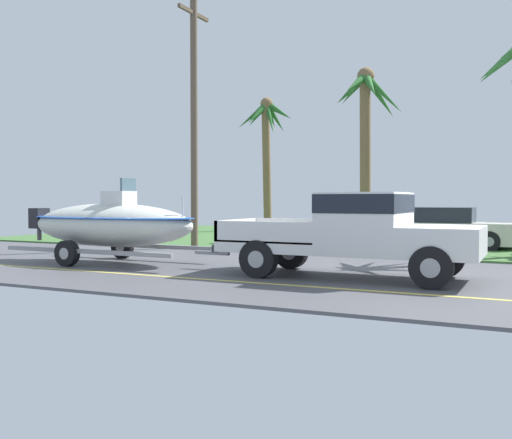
% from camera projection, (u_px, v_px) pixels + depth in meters
% --- Properties ---
extents(ground, '(36.00, 22.00, 0.11)m').
position_uv_depth(ground, '(456.00, 249.00, 19.55)').
color(ground, '#4C4C51').
extents(pickup_truck_towing, '(5.61, 2.09, 1.80)m').
position_uv_depth(pickup_truck_towing, '(364.00, 230.00, 12.17)').
color(pickup_truck_towing, silver).
rests_on(pickup_truck_towing, ground).
extents(boat_on_trailer, '(6.17, 2.36, 2.19)m').
position_uv_depth(boat_on_trailer, '(111.00, 224.00, 15.07)').
color(boat_on_trailer, gray).
rests_on(boat_on_trailer, ground).
extents(parked_sedan_near, '(4.76, 1.81, 1.38)m').
position_uv_depth(parked_sedan_near, '(437.00, 228.00, 19.52)').
color(parked_sedan_near, beige).
rests_on(parked_sedan_near, ground).
extents(palm_tree_near_right, '(2.92, 3.37, 6.83)m').
position_uv_depth(palm_tree_near_right, '(267.00, 133.00, 29.66)').
color(palm_tree_near_right, brown).
rests_on(palm_tree_near_right, ground).
extents(palm_tree_mid, '(3.12, 3.34, 6.93)m').
position_uv_depth(palm_tree_mid, '(366.00, 114.00, 23.34)').
color(palm_tree_mid, brown).
rests_on(palm_tree_mid, ground).
extents(utility_pole, '(0.24, 1.80, 8.50)m').
position_uv_depth(utility_pole, '(194.00, 118.00, 19.66)').
color(utility_pole, brown).
rests_on(utility_pole, ground).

